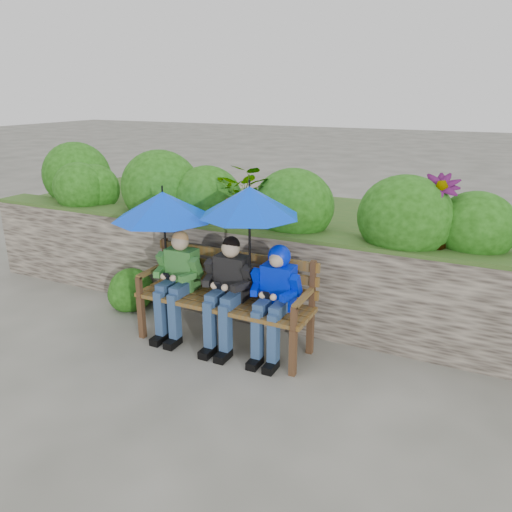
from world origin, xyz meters
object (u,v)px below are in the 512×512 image
at_px(boy_right, 275,292).
at_px(umbrella_right, 250,201).
at_px(park_bench, 227,292).
at_px(boy_middle, 227,287).
at_px(boy_left, 177,278).
at_px(umbrella_left, 163,206).

bearing_deg(boy_right, umbrella_right, 178.55).
bearing_deg(umbrella_right, park_bench, 168.37).
xyz_separation_m(park_bench, boy_middle, (0.05, -0.08, 0.09)).
xyz_separation_m(boy_middle, boy_right, (0.48, 0.01, 0.03)).
bearing_deg(boy_left, park_bench, 8.51).
distance_m(park_bench, boy_left, 0.53).
height_order(boy_middle, umbrella_left, umbrella_left).
height_order(umbrella_left, umbrella_right, umbrella_right).
relative_size(park_bench, umbrella_right, 1.87).
relative_size(boy_left, umbrella_right, 1.15).
distance_m(park_bench, umbrella_left, 1.05).
bearing_deg(umbrella_left, park_bench, 2.00).
distance_m(park_bench, boy_right, 0.55).
bearing_deg(boy_middle, boy_right, 1.73).
relative_size(boy_middle, umbrella_right, 1.17).
bearing_deg(umbrella_right, umbrella_left, 177.96).
height_order(boy_middle, umbrella_right, umbrella_right).
xyz_separation_m(boy_left, umbrella_right, (0.80, 0.02, 0.85)).
distance_m(park_bench, boy_middle, 0.13).
height_order(boy_left, umbrella_left, umbrella_left).
bearing_deg(boy_right, boy_left, -179.28).
xyz_separation_m(boy_right, umbrella_right, (-0.26, 0.01, 0.81)).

